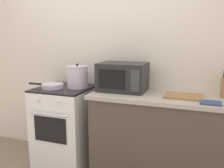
% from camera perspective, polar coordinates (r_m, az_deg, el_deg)
% --- Properties ---
extents(back_wall, '(4.40, 0.10, 2.50)m').
position_cam_1_polar(back_wall, '(2.88, 3.69, 6.15)').
color(back_wall, silver).
rests_on(back_wall, ground_plane).
extents(lower_cabinet_right, '(1.64, 0.56, 0.88)m').
position_cam_1_polar(lower_cabinet_right, '(2.63, 14.16, -12.97)').
color(lower_cabinet_right, '#4C4238').
rests_on(lower_cabinet_right, ground_plane).
extents(countertop_right, '(1.70, 0.60, 0.04)m').
position_cam_1_polar(countertop_right, '(2.48, 14.66, -3.20)').
color(countertop_right, '#ADA393').
rests_on(countertop_right, lower_cabinet_right).
extents(stove, '(0.60, 0.64, 0.92)m').
position_cam_1_polar(stove, '(2.98, -10.88, -9.49)').
color(stove, white).
rests_on(stove, ground_plane).
extents(stock_pot, '(0.33, 0.24, 0.28)m').
position_cam_1_polar(stock_pot, '(2.80, -8.04, 1.69)').
color(stock_pot, silver).
rests_on(stock_pot, stove).
extents(frying_pan, '(0.45, 0.25, 0.05)m').
position_cam_1_polar(frying_pan, '(2.84, -13.76, -0.43)').
color(frying_pan, silver).
rests_on(frying_pan, stove).
extents(microwave, '(0.50, 0.37, 0.30)m').
position_cam_1_polar(microwave, '(2.61, 2.53, 1.68)').
color(microwave, '#232326').
rests_on(microwave, countertop_right).
extents(cutting_board, '(0.36, 0.26, 0.02)m').
position_cam_1_polar(cutting_board, '(2.45, 16.39, -2.75)').
color(cutting_board, '#997047').
rests_on(cutting_board, countertop_right).
extents(oven_mitt, '(0.18, 0.14, 0.02)m').
position_cam_1_polar(oven_mitt, '(2.29, 22.04, -4.10)').
color(oven_mitt, '#33477A').
rests_on(oven_mitt, countertop_right).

